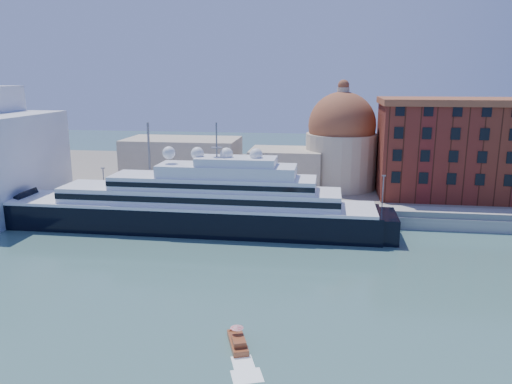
# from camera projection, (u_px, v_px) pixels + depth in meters

# --- Properties ---
(ground) EXTENTS (400.00, 400.00, 0.00)m
(ground) POSITION_uv_depth(u_px,v_px,m) (203.00, 276.00, 77.34)
(ground) COLOR #345A58
(ground) RESTS_ON ground
(quay) EXTENTS (180.00, 10.00, 2.50)m
(quay) POSITION_uv_depth(u_px,v_px,m) (240.00, 211.00, 109.83)
(quay) COLOR gray
(quay) RESTS_ON ground
(land) EXTENTS (260.00, 72.00, 2.00)m
(land) POSITION_uv_depth(u_px,v_px,m) (264.00, 176.00, 149.41)
(land) COLOR slate
(land) RESTS_ON ground
(quay_fence) EXTENTS (180.00, 0.10, 1.20)m
(quay_fence) POSITION_uv_depth(u_px,v_px,m) (237.00, 208.00, 105.08)
(quay_fence) COLOR slate
(quay_fence) RESTS_ON quay
(superyacht) EXTENTS (84.51, 11.72, 25.26)m
(superyacht) POSITION_uv_depth(u_px,v_px,m) (178.00, 208.00, 100.01)
(superyacht) COLOR black
(superyacht) RESTS_ON ground
(water_taxi) EXTENTS (3.39, 5.53, 2.49)m
(water_taxi) POSITION_uv_depth(u_px,v_px,m) (238.00, 342.00, 56.99)
(water_taxi) COLOR maroon
(water_taxi) RESTS_ON ground
(warehouse) EXTENTS (43.00, 19.00, 23.25)m
(warehouse) POSITION_uv_depth(u_px,v_px,m) (471.00, 148.00, 117.10)
(warehouse) COLOR maroon
(warehouse) RESTS_ON land
(church) EXTENTS (66.00, 18.00, 25.50)m
(church) POSITION_uv_depth(u_px,v_px,m) (280.00, 152.00, 129.62)
(church) COLOR beige
(church) RESTS_ON land
(lamp_posts) EXTENTS (120.80, 2.40, 18.00)m
(lamp_posts) POSITION_uv_depth(u_px,v_px,m) (181.00, 173.00, 107.98)
(lamp_posts) COLOR slate
(lamp_posts) RESTS_ON quay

